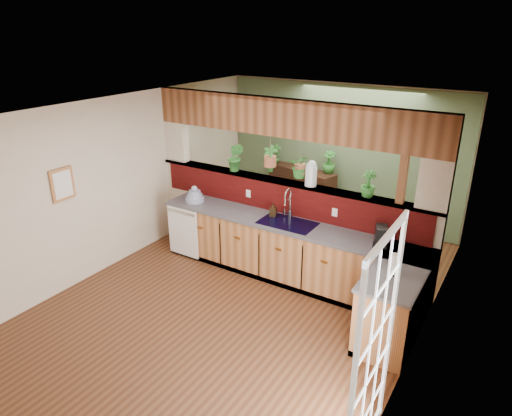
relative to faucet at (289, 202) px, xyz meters
The scene contains 28 objects.
ground 1.63m from the faucet, 98.88° to the right, with size 4.60×7.00×0.01m, color #4E2B18.
ceiling 1.84m from the faucet, 98.88° to the right, with size 4.60×7.00×0.01m, color brown.
wall_back 2.38m from the faucet, 94.26° to the left, with size 4.60×0.02×2.60m, color beige.
wall_left 2.73m from the faucet, 155.48° to the right, with size 0.02×7.00×2.60m, color beige.
wall_right 2.41m from the faucet, 28.01° to the right, with size 0.02×7.00×2.60m, color beige.
pass_through_partition 0.27m from the faucet, 123.99° to the left, with size 4.60×0.21×2.60m.
pass_through_ledge 0.35m from the faucet, 128.70° to the left, with size 4.60×0.21×0.04m, color brown.
header_beam 1.20m from the faucet, 128.70° to the left, with size 4.60×0.15×0.55m, color brown.
sage_backwall 2.36m from the faucet, 94.30° to the left, with size 4.55×0.02×2.55m, color #506847.
countertop 1.00m from the faucet, 21.55° to the right, with size 4.14×1.52×0.90m.
dishwasher 1.86m from the faucet, 164.26° to the right, with size 0.58×0.03×0.82m.
navy_sink 0.38m from the faucet, 64.60° to the right, with size 0.82×0.50×0.18m.
french_door 3.21m from the faucet, 49.25° to the right, with size 0.06×1.02×2.16m, color white.
framed_print 3.14m from the faucet, 141.76° to the right, with size 0.04×0.35×0.45m.
faucet is the anchor object (origin of this frame).
dish_stack 1.63m from the faucet, behind, with size 0.31×0.31×0.27m.
soap_dispenser 0.28m from the faucet, 168.74° to the right, with size 0.10×0.10×0.21m, color #3C2916.
coffee_maker 1.45m from the faucet, ahead, with size 0.14×0.24×0.27m.
paper_towel 1.96m from the faucet, 23.77° to the right, with size 0.13×0.13×0.27m.
glass_jar 0.53m from the faucet, 43.05° to the left, with size 0.17×0.17×0.38m.
ledge_plant_left 1.19m from the faucet, 168.41° to the left, with size 0.25×0.20×0.46m, color #276824.
ledge_plant_right 1.18m from the faucet, 11.50° to the left, with size 0.20×0.20×0.36m, color #276824.
hanging_plant_a 0.83m from the faucet, 153.73° to the left, with size 0.23×0.19×0.52m.
hanging_plant_b 0.69m from the faucet, 74.00° to the left, with size 0.36×0.32×0.50m.
shelving_console 2.37m from the faucet, 111.41° to the left, with size 1.43×0.38×0.96m, color black.
shelf_plant_a 2.55m from the faucet, 123.79° to the left, with size 0.21×0.14×0.40m, color #276824.
shelf_plant_b 2.14m from the faucet, 97.76° to the left, with size 0.24×0.24×0.43m, color #276824.
floor_plant 1.50m from the faucet, 67.86° to the left, with size 0.69×0.60×0.77m, color #276824.
Camera 1 is at (3.04, -4.37, 3.57)m, focal length 32.00 mm.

